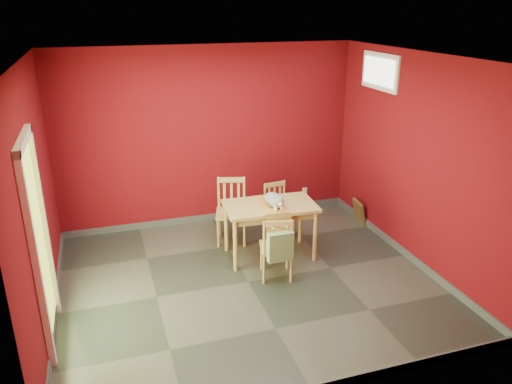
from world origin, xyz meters
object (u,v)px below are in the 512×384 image
object	(u,v)px
dining_table	(270,211)
tote_bag	(280,247)
chair_near	(277,247)
cat	(274,197)
chair_far_left	(231,210)
chair_far_right	(278,210)
picture_frame	(359,212)

from	to	relation	value
dining_table	tote_bag	world-z (taller)	tote_bag
chair_near	cat	bearing A→B (deg)	73.88
chair_far_left	tote_bag	bearing A→B (deg)	-81.19
chair_far_left	chair_far_right	size ratio (longest dim) A/B	1.15
tote_bag	cat	xyz separation A→B (m)	(0.19, 0.74, 0.33)
chair_far_left	chair_far_right	xyz separation A→B (m)	(0.69, -0.05, -0.06)
dining_table	chair_near	size ratio (longest dim) A/B	1.48
chair_far_left	chair_near	bearing A→B (deg)	-78.36
chair_far_right	tote_bag	xyz separation A→B (m)	(-0.48, -1.35, 0.13)
dining_table	chair_near	distance (m)	0.64
dining_table	picture_frame	xyz separation A→B (m)	(1.70, 0.62, -0.48)
cat	tote_bag	bearing A→B (deg)	-87.26
dining_table	chair_near	xyz separation A→B (m)	(-0.12, -0.58, -0.23)
chair_far_left	chair_far_right	distance (m)	0.70
chair_far_left	chair_near	world-z (taller)	chair_far_left
chair_far_left	chair_far_right	world-z (taller)	chair_far_left
chair_far_right	picture_frame	xyz separation A→B (m)	(1.37, 0.05, -0.23)
tote_bag	cat	distance (m)	0.83
dining_table	cat	distance (m)	0.22
tote_bag	cat	size ratio (longest dim) A/B	0.95
chair_far_right	chair_near	world-z (taller)	chair_near
chair_near	cat	distance (m)	0.71
dining_table	chair_far_right	distance (m)	0.70
cat	chair_near	bearing A→B (deg)	-89.36
dining_table	tote_bag	bearing A→B (deg)	-100.55
tote_bag	picture_frame	bearing A→B (deg)	37.22
cat	picture_frame	distance (m)	1.92
chair_far_right	cat	size ratio (longest dim) A/B	1.75
dining_table	cat	size ratio (longest dim) A/B	2.72
tote_bag	chair_near	bearing A→B (deg)	81.73
chair_far_left	tote_bag	world-z (taller)	chair_far_left
chair_near	chair_far_left	bearing A→B (deg)	101.64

